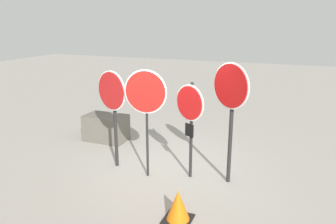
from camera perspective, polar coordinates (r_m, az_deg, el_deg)
ground_plane at (r=7.31m, az=0.52°, el=-10.36°), size 40.00×40.00×0.00m
stop_sign_0 at (r=7.15m, az=-9.66°, el=2.26°), size 0.83×0.31×2.19m
stop_sign_1 at (r=6.53m, az=-3.92°, el=2.61°), size 0.89×0.14×2.29m
stop_sign_2 at (r=6.57m, az=3.84°, el=0.14°), size 0.68×0.35×2.04m
stop_sign_3 at (r=6.38m, az=10.85°, el=2.35°), size 0.77×0.50×2.46m
traffic_cone_0 at (r=5.61m, az=1.76°, el=-15.98°), size 0.47×0.47×0.54m
storage_crate at (r=9.17m, az=-10.72°, el=-2.72°), size 1.14×0.69×0.71m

